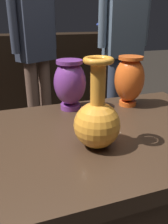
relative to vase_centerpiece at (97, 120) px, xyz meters
name	(u,v)px	position (x,y,z in m)	size (l,w,h in m)	color
display_plinth	(74,223)	(-0.05, 0.08, -0.48)	(1.20, 0.64, 0.80)	#382619
back_display_shelf	(22,77)	(-0.05, 2.28, -0.39)	(2.60, 0.40, 0.99)	black
vase_centerpiece	(97,120)	(0.00, 0.00, 0.00)	(0.14, 0.14, 0.27)	orange
vase_tall_behind	(70,83)	(0.01, 0.33, 0.03)	(0.14, 0.14, 0.21)	#7A388E
vase_right_accent	(129,79)	(0.27, 0.29, 0.03)	(0.13, 0.13, 0.22)	#E55B1E
shelf_vase_far_right	(103,25)	(0.99, 2.27, 0.19)	(0.16, 0.16, 0.13)	#2D429E
visitor_center_back	(35,42)	(0.04, 1.54, 0.08)	(0.42, 0.31, 1.64)	brown
visitor_near_right	(124,36)	(0.75, 1.27, 0.13)	(0.47, 0.20, 1.72)	#333847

